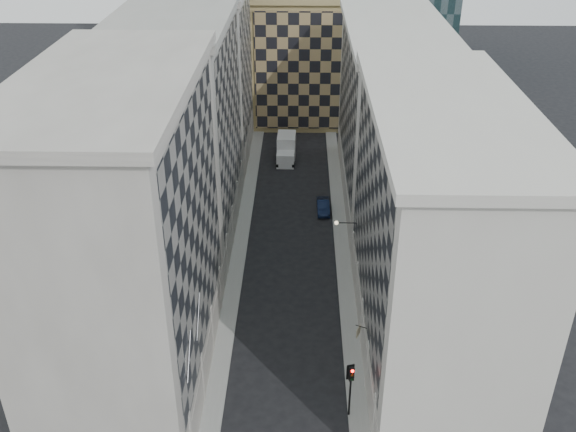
# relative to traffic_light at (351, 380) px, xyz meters

# --- Properties ---
(sidewalk_west) EXTENTS (1.50, 100.00, 0.15)m
(sidewalk_west) POSITION_rel_traffic_light_xyz_m (-9.80, 23.04, -3.32)
(sidewalk_west) COLOR gray
(sidewalk_west) RESTS_ON ground
(sidewalk_east) EXTENTS (1.50, 100.00, 0.15)m
(sidewalk_east) POSITION_rel_traffic_light_xyz_m (0.70, 23.04, -3.32)
(sidewalk_east) COLOR gray
(sidewalk_east) RESTS_ON ground
(bldg_left_a) EXTENTS (10.80, 22.80, 23.70)m
(bldg_left_a) POSITION_rel_traffic_light_xyz_m (-15.43, 4.04, 8.43)
(bldg_left_a) COLOR #9E978E
(bldg_left_a) RESTS_ON ground
(bldg_left_b) EXTENTS (10.80, 22.80, 22.70)m
(bldg_left_b) POSITION_rel_traffic_light_xyz_m (-15.43, 26.04, 7.93)
(bldg_left_b) COLOR gray
(bldg_left_b) RESTS_ON ground
(bldg_left_c) EXTENTS (10.80, 22.80, 21.70)m
(bldg_left_c) POSITION_rel_traffic_light_xyz_m (-15.43, 48.04, 7.43)
(bldg_left_c) COLOR #9E978E
(bldg_left_c) RESTS_ON ground
(bldg_right_a) EXTENTS (10.80, 26.80, 20.70)m
(bldg_right_a) POSITION_rel_traffic_light_xyz_m (6.33, 8.04, 6.93)
(bldg_right_a) COLOR beige
(bldg_right_a) RESTS_ON ground
(bldg_right_b) EXTENTS (10.80, 28.80, 19.70)m
(bldg_right_b) POSITION_rel_traffic_light_xyz_m (6.34, 35.04, 6.46)
(bldg_right_b) COLOR beige
(bldg_right_b) RESTS_ON ground
(tan_block) EXTENTS (16.80, 14.80, 18.80)m
(tan_block) POSITION_rel_traffic_light_xyz_m (-2.55, 60.93, 6.04)
(tan_block) COLOR tan
(tan_block) RESTS_ON ground
(flagpoles_left) EXTENTS (0.10, 6.33, 2.33)m
(flagpoles_left) POSITION_rel_traffic_light_xyz_m (-10.45, -0.96, 4.61)
(flagpoles_left) COLOR gray
(flagpoles_left) RESTS_ON ground
(bracket_lamp) EXTENTS (1.98, 0.36, 0.36)m
(bracket_lamp) POSITION_rel_traffic_light_xyz_m (-0.17, 17.04, 2.81)
(bracket_lamp) COLOR black
(bracket_lamp) RESTS_ON ground
(traffic_light) EXTENTS (0.56, 0.54, 4.52)m
(traffic_light) POSITION_rel_traffic_light_xyz_m (0.00, 0.00, 0.00)
(traffic_light) COLOR black
(traffic_light) RESTS_ON sidewalk_east
(box_truck) EXTENTS (2.49, 5.86, 3.19)m
(box_truck) POSITION_rel_traffic_light_xyz_m (-5.55, 44.63, -2.00)
(box_truck) COLOR silver
(box_truck) RESTS_ON ground
(dark_car) EXTENTS (1.48, 3.99, 1.30)m
(dark_car) POSITION_rel_traffic_light_xyz_m (-1.05, 30.38, -2.74)
(dark_car) COLOR #0E1935
(dark_car) RESTS_ON ground
(shop_sign) EXTENTS (0.85, 0.75, 0.88)m
(shop_sign) POSITION_rel_traffic_light_xyz_m (0.87, 4.78, 0.44)
(shop_sign) COLOR black
(shop_sign) RESTS_ON ground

